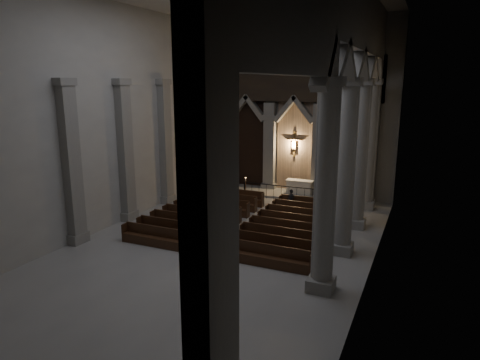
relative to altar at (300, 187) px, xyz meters
The scene contains 11 objects.
room 12.87m from the altar, 94.01° to the right, with size 24.00×24.10×12.00m.
sanctuary_wall 6.07m from the altar, 135.81° to the left, with size 14.00×0.77×12.00m.
right_arcade 12.80m from the altar, 63.40° to the right, with size 1.00×24.00×12.00m.
left_pilasters 10.97m from the altar, 135.81° to the right, with size 0.60×13.00×8.03m.
sanctuary_step 0.96m from the altar, 165.34° to the right, with size 8.50×2.60×0.15m, color gray.
altar is the anchor object (origin of this frame).
altar_rail 1.93m from the altar, 113.16° to the right, with size 5.47×0.09×1.08m.
candle_stand_left 3.83m from the altar, 150.89° to the right, with size 0.23×0.23×1.39m.
candle_stand_right 2.53m from the altar, 37.96° to the right, with size 0.23×0.23×1.33m.
pews 7.93m from the altar, 95.49° to the right, with size 9.67×8.82×0.95m.
worshipper 3.76m from the altar, 81.97° to the right, with size 0.49×0.32×1.35m, color black.
Camera 1 is at (8.81, -17.58, 7.84)m, focal length 32.00 mm.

